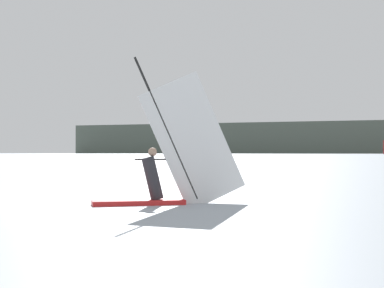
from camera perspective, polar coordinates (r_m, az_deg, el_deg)
The scene contains 2 objects.
ground_plane at distance 17.16m, azimuth -15.95°, elevation -5.17°, with size 4000.00×4000.00×0.00m, color #9EA8B2.
windsurfer at distance 14.25m, azimuth -2.56°, elevation -2.34°, with size 3.58×2.26×3.90m.
Camera 1 is at (9.18, -14.44, 1.30)m, focal length 52.97 mm.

